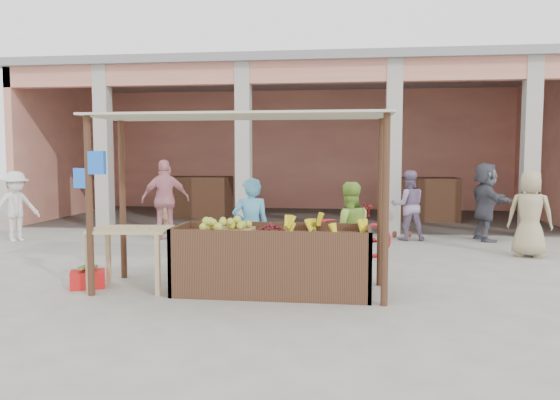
# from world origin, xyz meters

# --- Properties ---
(ground) EXTENTS (60.00, 60.00, 0.00)m
(ground) POSITION_xyz_m (0.00, 0.00, 0.00)
(ground) COLOR gray
(ground) RESTS_ON ground
(market_building) EXTENTS (14.40, 6.40, 4.20)m
(market_building) POSITION_xyz_m (0.05, 8.93, 2.70)
(market_building) COLOR #E59477
(market_building) RESTS_ON ground
(fruit_stall) EXTENTS (2.60, 0.95, 0.80)m
(fruit_stall) POSITION_xyz_m (0.50, 0.00, 0.40)
(fruit_stall) COLOR #523321
(fruit_stall) RESTS_ON ground
(stall_awning) EXTENTS (4.09, 1.35, 2.39)m
(stall_awning) POSITION_xyz_m (-0.01, 0.06, 1.98)
(stall_awning) COLOR #523321
(stall_awning) RESTS_ON ground
(banana_heap) EXTENTS (1.21, 0.66, 0.22)m
(banana_heap) POSITION_xyz_m (1.18, 0.04, 0.91)
(banana_heap) COLOR yellow
(banana_heap) RESTS_ON fruit_stall
(melon_tray) EXTENTS (0.69, 0.60, 0.19)m
(melon_tray) POSITION_xyz_m (-0.12, -0.05, 0.89)
(melon_tray) COLOR #9F7D52
(melon_tray) RESTS_ON fruit_stall
(berry_heap) EXTENTS (0.41, 0.33, 0.13)m
(berry_heap) POSITION_xyz_m (0.47, 0.06, 0.87)
(berry_heap) COLOR maroon
(berry_heap) RESTS_ON fruit_stall
(side_table) EXTENTS (1.12, 0.81, 0.85)m
(side_table) POSITION_xyz_m (-1.44, -0.08, 0.71)
(side_table) COLOR tan
(side_table) RESTS_ON ground
(papaya_pile) EXTENTS (0.69, 0.40, 0.20)m
(papaya_pile) POSITION_xyz_m (-1.44, -0.08, 0.95)
(papaya_pile) COLOR #44852B
(papaya_pile) RESTS_ON side_table
(red_crate) EXTENTS (0.55, 0.49, 0.24)m
(red_crate) POSITION_xyz_m (-2.10, -0.06, 0.12)
(red_crate) COLOR red
(red_crate) RESTS_ON ground
(plantain_bundle) EXTENTS (0.36, 0.25, 0.07)m
(plantain_bundle) POSITION_xyz_m (-2.10, -0.06, 0.27)
(plantain_bundle) COLOR #53812F
(plantain_bundle) RESTS_ON red_crate
(produce_sacks) EXTENTS (0.74, 0.46, 0.56)m
(produce_sacks) POSITION_xyz_m (2.69, 5.21, 0.28)
(produce_sacks) COLOR maroon
(produce_sacks) RESTS_ON ground
(vendor_blue) EXTENTS (0.71, 0.61, 1.62)m
(vendor_blue) POSITION_xyz_m (0.07, 0.73, 0.81)
(vendor_blue) COLOR #53ADDC
(vendor_blue) RESTS_ON ground
(vendor_green) EXTENTS (0.81, 0.56, 1.53)m
(vendor_green) POSITION_xyz_m (1.51, 0.88, 0.77)
(vendor_green) COLOR #A0D44D
(vendor_green) RESTS_ON ground
(motorcycle) EXTENTS (1.04, 2.04, 1.02)m
(motorcycle) POSITION_xyz_m (1.35, 2.59, 0.51)
(motorcycle) COLOR maroon
(motorcycle) RESTS_ON ground
(shopper_a) EXTENTS (1.00, 1.15, 1.62)m
(shopper_a) POSITION_xyz_m (-5.56, 3.64, 0.81)
(shopper_a) COLOR silver
(shopper_a) RESTS_ON ground
(shopper_b) EXTENTS (1.23, 0.95, 1.86)m
(shopper_b) POSITION_xyz_m (-2.47, 4.30, 0.93)
(shopper_b) COLOR #D3838D
(shopper_b) RESTS_ON ground
(shopper_c) EXTENTS (0.97, 0.77, 1.74)m
(shopper_c) POSITION_xyz_m (4.76, 3.15, 0.87)
(shopper_c) COLOR tan
(shopper_c) RESTS_ON ground
(shopper_d) EXTENTS (0.95, 1.74, 1.78)m
(shopper_d) POSITION_xyz_m (4.41, 4.99, 0.89)
(shopper_d) COLOR #4A4B57
(shopper_d) RESTS_ON ground
(shopper_e) EXTENTS (0.74, 0.77, 1.66)m
(shopper_e) POSITION_xyz_m (-2.95, 5.61, 0.83)
(shopper_e) COLOR tan
(shopper_e) RESTS_ON ground
(shopper_f) EXTENTS (0.86, 0.57, 1.65)m
(shopper_f) POSITION_xyz_m (2.77, 4.84, 0.83)
(shopper_f) COLOR gray
(shopper_f) RESTS_ON ground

